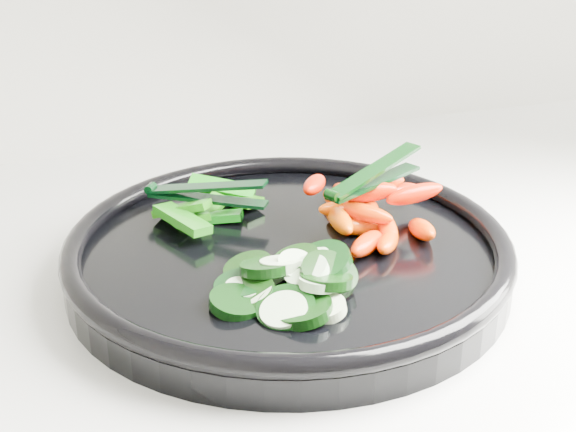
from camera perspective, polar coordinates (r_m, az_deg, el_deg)
name	(u,v)px	position (r m, az deg, el deg)	size (l,w,h in m)	color
veggie_tray	(288,253)	(0.68, 0.00, -2.67)	(0.41, 0.41, 0.04)	black
cucumber_pile	(285,283)	(0.60, -0.20, -4.80)	(0.13, 0.13, 0.04)	black
carrot_pile	(367,211)	(0.70, 5.62, 0.35)	(0.13, 0.16, 0.06)	#FF3000
pepper_pile	(203,210)	(0.73, -6.06, 0.40)	(0.10, 0.11, 0.04)	#216209
tong_carrot	(372,177)	(0.69, 5.99, 2.76)	(0.11, 0.06, 0.02)	black
tong_pepper	(203,193)	(0.72, -6.04, 1.67)	(0.10, 0.08, 0.02)	black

